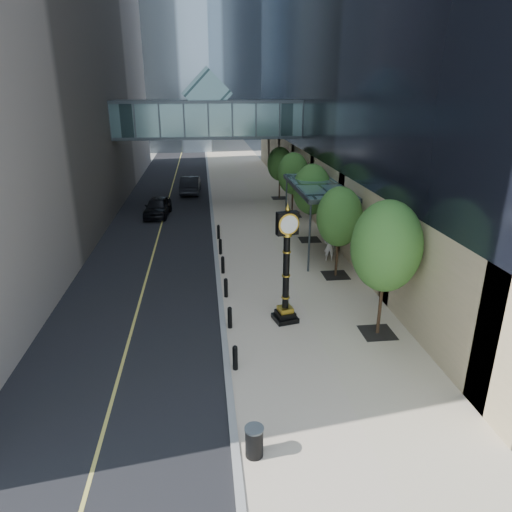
# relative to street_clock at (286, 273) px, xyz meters

# --- Properties ---
(ground) EXTENTS (320.00, 320.00, 0.00)m
(ground) POSITION_rel_street_clock_xyz_m (0.17, -4.60, -2.36)
(ground) COLOR gray
(ground) RESTS_ON ground
(road) EXTENTS (8.00, 180.00, 0.02)m
(road) POSITION_rel_street_clock_xyz_m (-6.83, 35.40, -2.35)
(road) COLOR black
(road) RESTS_ON ground
(sidewalk) EXTENTS (8.00, 180.00, 0.06)m
(sidewalk) POSITION_rel_street_clock_xyz_m (1.17, 35.40, -2.33)
(sidewalk) COLOR #C7B399
(sidewalk) RESTS_ON ground
(curb) EXTENTS (0.25, 180.00, 0.07)m
(curb) POSITION_rel_street_clock_xyz_m (-2.83, 35.40, -2.33)
(curb) COLOR gray
(curb) RESTS_ON ground
(skywalk) EXTENTS (17.00, 4.20, 5.80)m
(skywalk) POSITION_rel_street_clock_xyz_m (-2.83, 23.40, 5.35)
(skywalk) COLOR slate
(skywalk) RESTS_ON ground
(entrance_canopy) EXTENTS (3.00, 8.00, 4.38)m
(entrance_canopy) POSITION_rel_street_clock_xyz_m (3.65, 9.40, 1.83)
(entrance_canopy) COLOR #383F44
(entrance_canopy) RESTS_ON ground
(bollard_row) EXTENTS (0.20, 16.20, 0.90)m
(bollard_row) POSITION_rel_street_clock_xyz_m (-2.53, 4.40, -1.85)
(bollard_row) COLOR black
(bollard_row) RESTS_ON sidewalk
(street_trees) EXTENTS (2.85, 28.61, 5.86)m
(street_trees) POSITION_rel_street_clock_xyz_m (3.77, 9.94, 1.28)
(street_trees) COLOR black
(street_trees) RESTS_ON sidewalk
(street_clock) EXTENTS (1.19, 1.19, 5.31)m
(street_clock) POSITION_rel_street_clock_xyz_m (0.00, 0.00, 0.00)
(street_clock) COLOR black
(street_clock) RESTS_ON sidewalk
(trash_bin) EXTENTS (0.68, 0.68, 0.90)m
(trash_bin) POSITION_rel_street_clock_xyz_m (-2.30, -7.93, -1.85)
(trash_bin) COLOR black
(trash_bin) RESTS_ON sidewalk
(pedestrian) EXTENTS (0.70, 0.50, 1.80)m
(pedestrian) POSITION_rel_street_clock_xyz_m (4.02, 7.32, -1.40)
(pedestrian) COLOR beige
(pedestrian) RESTS_ON sidewalk
(car_near) EXTENTS (2.27, 4.77, 1.57)m
(car_near) POSITION_rel_street_clock_xyz_m (-7.29, 19.27, -1.56)
(car_near) COLOR black
(car_near) RESTS_ON road
(car_far) EXTENTS (2.09, 5.30, 1.72)m
(car_far) POSITION_rel_street_clock_xyz_m (-4.74, 27.93, -1.48)
(car_far) COLOR black
(car_far) RESTS_ON road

